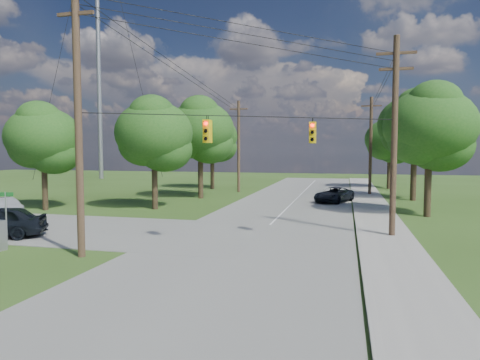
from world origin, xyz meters
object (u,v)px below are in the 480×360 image
(pole_ne, at_px, (394,134))
(pole_north_w, at_px, (239,145))
(pole_sw, at_px, (78,112))
(pole_north_e, at_px, (371,145))
(car_main_north, at_px, (334,195))

(pole_ne, bearing_deg, pole_north_w, 122.29)
(pole_sw, bearing_deg, pole_north_e, 65.48)
(pole_north_e, bearing_deg, pole_ne, -90.00)
(pole_north_e, bearing_deg, pole_sw, -114.52)
(pole_ne, relative_size, pole_north_e, 1.05)
(pole_ne, distance_m, car_main_north, 15.96)
(pole_ne, xyz_separation_m, pole_north_e, (-0.00, 22.00, -0.34))
(pole_north_w, distance_m, car_main_north, 13.47)
(car_main_north, bearing_deg, pole_north_e, 87.73)
(pole_sw, xyz_separation_m, pole_north_e, (13.50, 29.60, -1.10))
(pole_north_e, distance_m, car_main_north, 9.09)
(pole_north_w, xyz_separation_m, car_main_north, (10.50, -7.16, -4.45))
(pole_sw, height_order, pole_ne, pole_sw)
(pole_sw, relative_size, pole_north_w, 1.20)
(car_main_north, bearing_deg, pole_ne, -53.96)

